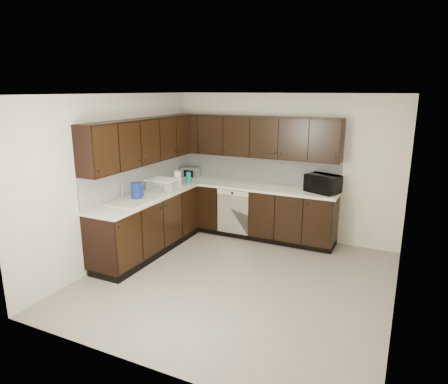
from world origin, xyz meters
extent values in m
plane|color=gray|center=(0.00, 0.00, 0.00)|extent=(4.00, 4.00, 0.00)
plane|color=white|center=(0.00, 0.00, 2.50)|extent=(4.00, 4.00, 0.00)
cube|color=beige|center=(0.00, 2.00, 1.25)|extent=(4.00, 0.02, 2.50)
cube|color=beige|center=(-2.00, 0.00, 1.25)|extent=(0.02, 4.00, 2.50)
cube|color=beige|center=(2.00, 0.00, 1.25)|extent=(0.02, 4.00, 2.50)
cube|color=beige|center=(0.00, -2.00, 1.25)|extent=(4.00, 0.02, 2.50)
cube|color=black|center=(-0.50, 1.70, 0.45)|extent=(3.00, 0.60, 0.90)
cube|color=black|center=(-1.70, 0.30, 0.45)|extent=(0.60, 2.20, 0.90)
cube|color=black|center=(-0.50, 1.73, 0.05)|extent=(3.00, 0.54, 0.10)
cube|color=black|center=(-1.67, 0.30, 0.05)|extent=(0.54, 2.20, 0.10)
cube|color=silver|center=(-0.50, 1.70, 0.92)|extent=(3.03, 0.63, 0.04)
cube|color=silver|center=(-1.70, 0.30, 0.92)|extent=(0.63, 2.23, 0.04)
cube|color=beige|center=(-0.50, 1.99, 1.18)|extent=(3.00, 0.02, 0.48)
cube|color=beige|center=(-1.99, 0.60, 1.18)|extent=(0.02, 2.80, 0.48)
cube|color=black|center=(-0.50, 1.83, 1.77)|extent=(3.00, 0.33, 0.70)
cube|color=black|center=(-1.83, 0.43, 1.77)|extent=(0.33, 2.47, 0.70)
cube|color=beige|center=(-0.70, 1.41, 0.50)|extent=(0.58, 0.02, 0.78)
cube|color=beige|center=(-0.70, 1.40, 0.84)|extent=(0.58, 0.03, 0.08)
cylinder|color=black|center=(-0.70, 1.39, 0.84)|extent=(0.04, 0.02, 0.04)
cube|color=beige|center=(-1.68, 0.00, 0.95)|extent=(0.54, 0.82, 0.03)
cube|color=beige|center=(-1.68, -0.20, 0.86)|extent=(0.42, 0.34, 0.16)
cube|color=beige|center=(-1.68, 0.20, 0.86)|extent=(0.42, 0.34, 0.16)
cylinder|color=silver|center=(-1.90, 0.00, 1.07)|extent=(0.03, 0.03, 0.26)
cylinder|color=silver|center=(-1.85, 0.00, 1.19)|extent=(0.14, 0.02, 0.02)
cylinder|color=#B2B2B7|center=(-1.68, -0.20, 0.89)|extent=(0.20, 0.20, 0.10)
imported|color=black|center=(0.75, 1.71, 1.08)|extent=(0.62, 0.52, 0.29)
imported|color=gray|center=(-1.53, 0.68, 1.04)|extent=(0.09, 0.09, 0.20)
imported|color=gray|center=(-1.87, 0.96, 1.05)|extent=(0.10, 0.10, 0.21)
cube|color=#B9B9BB|center=(-1.75, 1.78, 1.04)|extent=(0.34, 0.28, 0.19)
cube|color=silver|center=(-1.65, 0.70, 1.03)|extent=(0.59, 0.53, 0.19)
cylinder|color=navy|center=(-1.69, 0.08, 1.07)|extent=(0.19, 0.19, 0.26)
cylinder|color=#0B767E|center=(-1.54, 1.35, 1.04)|extent=(0.11, 0.11, 0.20)
cylinder|color=silver|center=(-1.57, 1.04, 1.08)|extent=(0.14, 0.14, 0.27)
camera|label=1|loc=(2.00, -4.62, 2.56)|focal=32.00mm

